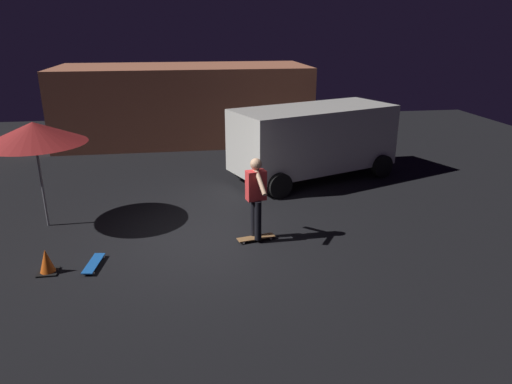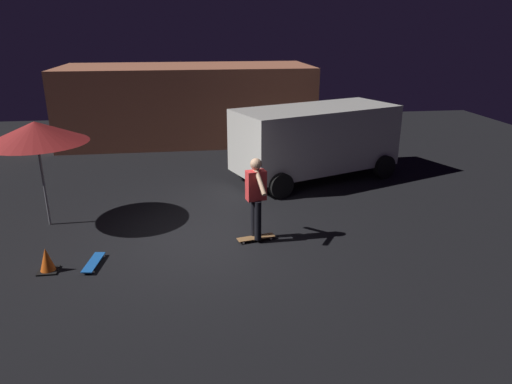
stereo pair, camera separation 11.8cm
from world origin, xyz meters
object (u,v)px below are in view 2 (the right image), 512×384
Objects in this scene: patio_umbrella at (36,132)px; traffic_cone at (47,261)px; skateboard_ridden at (256,238)px; skater at (256,193)px; skateboard_spare at (94,262)px; parked_van at (316,138)px.

patio_umbrella is 2.94m from traffic_cone.
skateboard_ridden is 3.94m from traffic_cone.
skateboard_spare is at bearing -168.26° from skater.
skateboard_spare is (1.31, -2.08, -2.02)m from patio_umbrella.
skateboard_ridden is 1.75× the size of traffic_cone.
skateboard_ridden and skateboard_spare have the same top height.
skateboard_spare is (-3.10, -0.64, 0.00)m from skateboard_ridden.
patio_umbrella is 2.87× the size of skateboard_spare.
skater is (3.10, 0.64, 0.98)m from skateboard_spare.
traffic_cone is (-3.86, -0.77, -0.83)m from skater.
patio_umbrella is 3.18m from skateboard_spare.
parked_van is at bearing 37.76° from traffic_cone.
skater is at bearing -119.62° from parked_van.
parked_van is at bearing 60.38° from skater.
skater is 3.63× the size of traffic_cone.
traffic_cone is at bearing -168.69° from skater.
parked_van reaches higher than skateboard_spare.
patio_umbrella is 2.86× the size of skateboard_ridden.
skateboard_ridden is (-2.25, -3.96, -1.11)m from parked_van.
skateboard_spare is at bearing -168.26° from skateboard_ridden.
skater is at bearing 0.00° from skateboard_ridden.
parked_van is at bearing 60.38° from skateboard_ridden.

